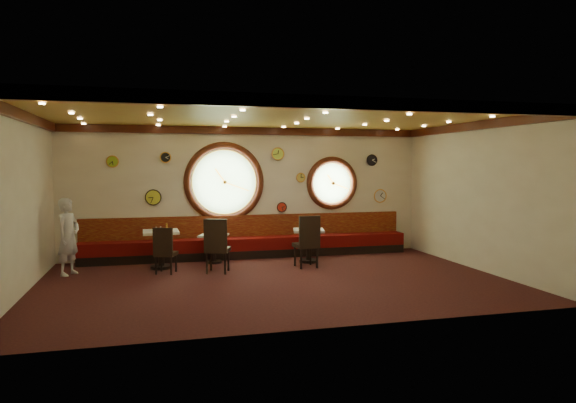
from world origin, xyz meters
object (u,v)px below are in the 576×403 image
at_px(condiment_c_bottle, 310,226).
at_px(condiment_c_salt, 304,227).
at_px(chair_b, 217,242).
at_px(condiment_b_salt, 210,232).
at_px(condiment_a_salt, 156,229).
at_px(condiment_b_pepper, 214,232).
at_px(table_b, 214,245).
at_px(condiment_c_pepper, 309,227).
at_px(waiter, 68,237).
at_px(table_a, 161,245).
at_px(condiment_a_bottle, 167,227).
at_px(table_c, 309,241).
at_px(condiment_b_bottle, 215,231).
at_px(chair_c, 308,238).
at_px(condiment_a_pepper, 161,229).
at_px(chair_a, 164,247).

bearing_deg(condiment_c_bottle, condiment_c_salt, 178.65).
distance_m(chair_b, condiment_b_salt, 1.20).
distance_m(condiment_a_salt, condiment_b_pepper, 1.37).
height_order(table_b, condiment_a_salt, condiment_a_salt).
height_order(condiment_b_salt, condiment_c_pepper, condiment_c_pepper).
height_order(chair_b, condiment_c_salt, chair_b).
height_order(condiment_c_pepper, waiter, waiter).
bearing_deg(condiment_b_salt, table_a, -161.98).
relative_size(chair_b, condiment_a_salt, 8.10).
distance_m(condiment_a_bottle, waiter, 2.00).
height_order(table_c, chair_b, chair_b).
bearing_deg(condiment_c_pepper, table_c, 68.80).
distance_m(condiment_b_bottle, waiter, 3.14).
relative_size(condiment_c_salt, condiment_c_bottle, 0.78).
height_order(chair_c, condiment_a_salt, chair_c).
distance_m(condiment_b_bottle, condiment_c_bottle, 2.23).
distance_m(chair_b, condiment_a_salt, 1.49).
xyz_separation_m(table_c, condiment_c_salt, (-0.08, 0.10, 0.34)).
bearing_deg(condiment_c_salt, condiment_a_pepper, 179.81).
distance_m(table_c, condiment_a_salt, 3.47).
relative_size(condiment_b_bottle, condiment_c_bottle, 1.13).
height_order(table_b, chair_a, chair_a).
height_order(table_c, condiment_a_pepper, condiment_a_pepper).
relative_size(chair_b, condiment_c_salt, 6.58).
bearing_deg(chair_c, condiment_c_salt, 74.18).
distance_m(chair_b, waiter, 3.04).
height_order(table_c, chair_a, chair_a).
xyz_separation_m(condiment_c_salt, condiment_c_bottle, (0.14, -0.00, 0.02)).
xyz_separation_m(chair_a, chair_b, (1.06, -0.21, 0.10)).
bearing_deg(chair_a, condiment_c_bottle, 30.66).
distance_m(chair_b, condiment_b_pepper, 1.21).
relative_size(condiment_c_pepper, condiment_c_bottle, 0.76).
bearing_deg(waiter, condiment_c_pepper, -60.65).
bearing_deg(condiment_a_salt, condiment_c_bottle, -0.08).
height_order(condiment_c_salt, condiment_a_pepper, condiment_a_pepper).
relative_size(table_a, chair_a, 1.37).
xyz_separation_m(table_a, chair_a, (0.06, -0.63, 0.03)).
height_order(table_b, chair_c, chair_c).
bearing_deg(table_c, condiment_b_bottle, 165.77).
bearing_deg(condiment_b_pepper, condiment_c_pepper, -13.83).
distance_m(condiment_c_salt, condiment_a_bottle, 3.13).
xyz_separation_m(table_a, condiment_b_pepper, (1.21, 0.36, 0.19)).
bearing_deg(table_a, condiment_c_salt, -0.17).
bearing_deg(condiment_a_pepper, chair_a, -84.21).
distance_m(chair_a, condiment_c_salt, 3.27).
height_order(chair_a, condiment_c_bottle, chair_a).
xyz_separation_m(condiment_b_salt, waiter, (-2.95, -0.56, 0.08)).
bearing_deg(condiment_b_bottle, condiment_c_salt, -12.21).
xyz_separation_m(condiment_a_pepper, condiment_c_pepper, (3.33, -0.16, -0.06)).
xyz_separation_m(table_b, chair_c, (1.94, -1.11, 0.24)).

